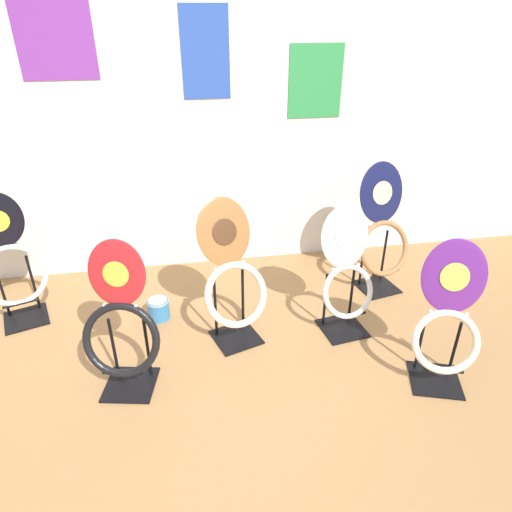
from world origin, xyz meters
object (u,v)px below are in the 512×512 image
Objects in this scene: toilet_seat_display_woodgrain at (232,279)px; toilet_seat_display_purple_note at (447,323)px; toilet_seat_display_crimson_swirl at (121,327)px; paint_can at (159,308)px; toilet_seat_display_navy_moon at (383,234)px; toilet_seat_display_white_plain at (346,273)px; toilet_seat_display_jazz_black at (10,265)px.

toilet_seat_display_purple_note is at bearing -28.28° from toilet_seat_display_woodgrain.
toilet_seat_display_woodgrain is 1.03× the size of toilet_seat_display_crimson_swirl.
toilet_seat_display_purple_note is (1.10, -0.59, -0.04)m from toilet_seat_display_woodgrain.
paint_can is (-0.49, 0.28, -0.36)m from toilet_seat_display_woodgrain.
toilet_seat_display_navy_moon reaches higher than toilet_seat_display_crimson_swirl.
toilet_seat_display_white_plain is 0.92× the size of toilet_seat_display_jazz_black.
toilet_seat_display_woodgrain is at bearing -30.30° from paint_can.
toilet_seat_display_navy_moon is at bearing 19.38° from toilet_seat_display_woodgrain.
toilet_seat_display_woodgrain is 1.00× the size of toilet_seat_display_jazz_black.
toilet_seat_display_white_plain is at bearing 124.12° from toilet_seat_display_purple_note.
toilet_seat_display_purple_note is at bearing -22.15° from toilet_seat_display_jazz_black.
toilet_seat_display_white_plain reaches higher than paint_can.
toilet_seat_display_woodgrain is at bearing 27.77° from toilet_seat_display_crimson_swirl.
toilet_seat_display_jazz_black is at bearing 179.59° from toilet_seat_display_navy_moon.
toilet_seat_display_navy_moon is at bearing 86.82° from toilet_seat_display_purple_note.
toilet_seat_display_white_plain is 0.95× the size of toilet_seat_display_crimson_swirl.
toilet_seat_display_crimson_swirl is 0.93× the size of toilet_seat_display_navy_moon.
toilet_seat_display_white_plain is at bearing -12.20° from toilet_seat_display_jazz_black.
toilet_seat_display_jazz_black reaches higher than paint_can.
toilet_seat_display_woodgrain is 0.96× the size of toilet_seat_display_navy_moon.
toilet_seat_display_purple_note reaches higher than toilet_seat_display_white_plain.
toilet_seat_display_purple_note is at bearing -28.91° from paint_can.
toilet_seat_display_woodgrain is (-0.72, 0.03, 0.02)m from toilet_seat_display_white_plain.
toilet_seat_display_woodgrain is 0.67m from paint_can.
toilet_seat_display_navy_moon is at bearing 45.38° from toilet_seat_display_white_plain.
toilet_seat_display_navy_moon is 1.69m from paint_can.
toilet_seat_display_jazz_black is 2.55m from toilet_seat_display_navy_moon.
toilet_seat_display_woodgrain reaches higher than toilet_seat_display_purple_note.
toilet_seat_display_jazz_black is 0.96× the size of toilet_seat_display_navy_moon.
toilet_seat_display_purple_note is at bearing -55.88° from toilet_seat_display_white_plain.
toilet_seat_display_purple_note is 1.76m from toilet_seat_display_crimson_swirl.
toilet_seat_display_woodgrain is at bearing -160.62° from toilet_seat_display_navy_moon.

